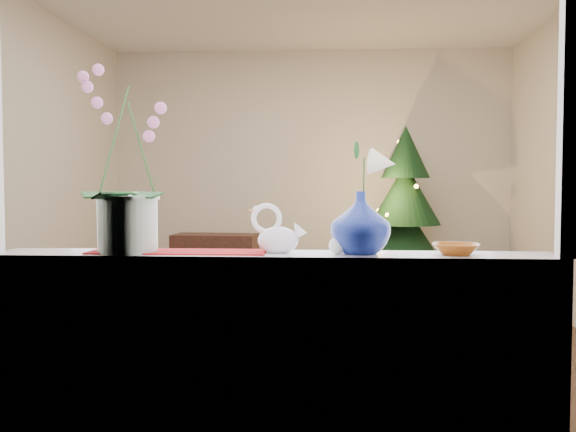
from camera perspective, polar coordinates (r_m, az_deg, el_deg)
name	(u,v)px	position (r m, az deg, el deg)	size (l,w,h in m)	color
ground	(301,338)	(5.01, 1.12, -10.82)	(5.00, 5.00, 0.00)	#312114
wall_back	(310,169)	(7.37, 2.01, 4.19)	(4.50, 0.10, 2.70)	beige
wall_front	(271,141)	(2.38, -1.57, 6.69)	(4.50, 0.10, 2.70)	beige
wall_left	(13,163)	(5.46, -23.27, 4.36)	(0.10, 5.00, 2.70)	beige
window_apron	(272,381)	(2.53, -1.45, -14.42)	(2.20, 0.08, 0.88)	white
windowsill	(274,258)	(2.52, -1.28, -3.77)	(2.20, 0.26, 0.04)	white
window_frame	(271,47)	(2.45, -1.51, 14.82)	(2.22, 0.06, 1.60)	white
runner	(178,252)	(2.58, -9.74, -3.14)	(0.70, 0.20, 0.01)	maroon
orchid_pot	(127,158)	(2.60, -14.14, 4.98)	(0.25, 0.25, 0.74)	beige
swan	(278,230)	(2.51, -0.89, -1.22)	(0.22, 0.10, 0.18)	white
blue_vase	(361,218)	(2.50, 6.47, -0.18)	(0.27, 0.27, 0.28)	navy
lily	(361,155)	(2.50, 6.50, 5.43)	(0.15, 0.09, 0.21)	white
paperweight	(338,245)	(2.48, 4.43, -2.63)	(0.07, 0.07, 0.07)	white
amber_dish	(456,250)	(2.54, 14.70, -2.93)	(0.15, 0.15, 0.04)	#954B15
xmas_tree	(405,211)	(6.87, 10.37, 0.44)	(0.98, 0.98, 1.79)	black
side_table	(215,265)	(6.83, -6.47, -4.34)	(0.87, 0.43, 0.65)	black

